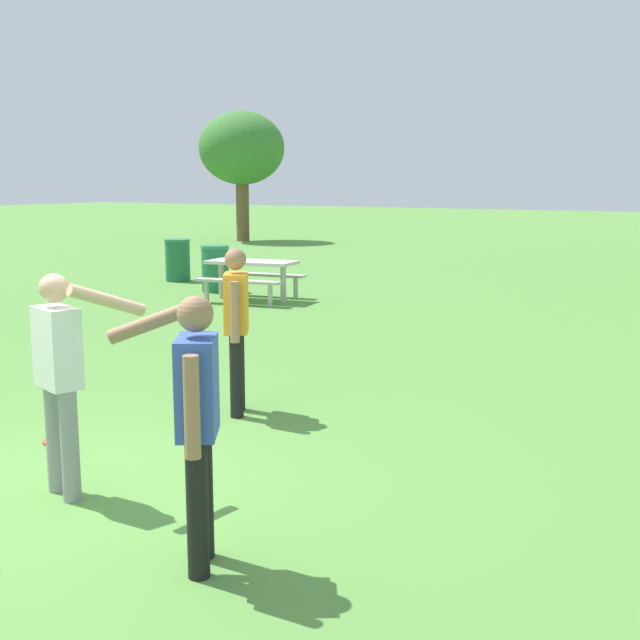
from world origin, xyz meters
The scene contains 9 objects.
ground_plane centered at (0.00, 0.00, 0.00)m, with size 120.00×120.00×0.00m, color #568E3D.
person_thrower centered at (-0.14, 2.30, 0.94)m, with size 0.39×0.53×1.64m.
person_catcher centered at (1.60, -0.47, 0.96)m, with size 0.83×0.53×1.64m.
person_bystander centered at (0.04, -0.08, 0.96)m, with size 0.76×0.63×1.64m.
frisbee centered at (-0.97, 0.74, 0.01)m, with size 0.25×0.25×0.03m, color #E04733.
picnic_table_near centered at (-4.50, 8.72, 0.56)m, with size 1.89×1.65×0.77m.
trash_can_beside_table centered at (-7.76, 10.40, 0.48)m, with size 0.59×0.59×0.96m.
trash_can_further_along centered at (-5.90, 9.39, 0.48)m, with size 0.59×0.59×0.96m.
tree_tall_left centered at (-13.87, 21.39, 3.44)m, with size 3.21×3.21×4.85m.
Camera 1 is at (4.56, -4.06, 2.28)m, focal length 46.02 mm.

